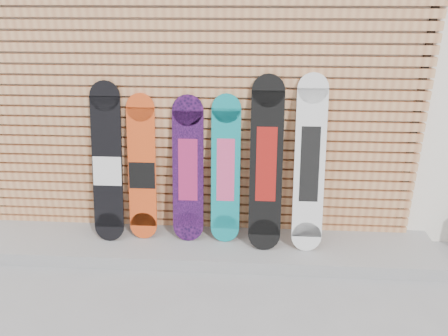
{
  "coord_description": "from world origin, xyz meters",
  "views": [
    {
      "loc": [
        0.38,
        -2.91,
        2.36
      ],
      "look_at": [
        0.15,
        0.75,
        0.85
      ],
      "focal_mm": 35.0,
      "sensor_mm": 36.0,
      "label": 1
    }
  ],
  "objects": [
    {
      "name": "snowboard_0",
      "position": [
        -0.94,
        0.78,
        0.85
      ],
      "size": [
        0.28,
        0.33,
        1.49
      ],
      "color": "black",
      "rests_on": "concrete_step"
    },
    {
      "name": "concrete_step",
      "position": [
        -0.15,
        0.68,
        0.06
      ],
      "size": [
        4.6,
        0.7,
        0.12
      ],
      "primitive_type": "cube",
      "color": "gray",
      "rests_on": "ground"
    },
    {
      "name": "slat_wall",
      "position": [
        -0.15,
        0.97,
        1.21
      ],
      "size": [
        4.26,
        0.08,
        2.29
      ],
      "color": "#C27F50",
      "rests_on": "ground"
    },
    {
      "name": "snowboard_3",
      "position": [
        0.16,
        0.8,
        0.81
      ],
      "size": [
        0.27,
        0.28,
        1.38
      ],
      "color": "#0D7D84",
      "rests_on": "concrete_step"
    },
    {
      "name": "snowboard_5",
      "position": [
        0.92,
        0.75,
        0.91
      ],
      "size": [
        0.27,
        0.39,
        1.58
      ],
      "color": "silver",
      "rests_on": "concrete_step"
    },
    {
      "name": "building",
      "position": [
        0.5,
        3.5,
        1.8
      ],
      "size": [
        12.0,
        5.0,
        3.6
      ],
      "primitive_type": "cube",
      "color": "white",
      "rests_on": "ground"
    },
    {
      "name": "snowboard_1",
      "position": [
        -0.62,
        0.81,
        0.8
      ],
      "size": [
        0.26,
        0.27,
        1.37
      ],
      "color": "#D24316",
      "rests_on": "concrete_step"
    },
    {
      "name": "snowboard_4",
      "position": [
        0.53,
        0.74,
        0.9
      ],
      "size": [
        0.3,
        0.4,
        1.56
      ],
      "color": "black",
      "rests_on": "concrete_step"
    },
    {
      "name": "snowboard_2",
      "position": [
        -0.19,
        0.8,
        0.8
      ],
      "size": [
        0.29,
        0.29,
        1.37
      ],
      "color": "black",
      "rests_on": "concrete_step"
    },
    {
      "name": "ground",
      "position": [
        0.0,
        0.0,
        0.0
      ],
      "size": [
        80.0,
        80.0,
        0.0
      ],
      "primitive_type": "plane",
      "color": "gray",
      "rests_on": "ground"
    }
  ]
}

